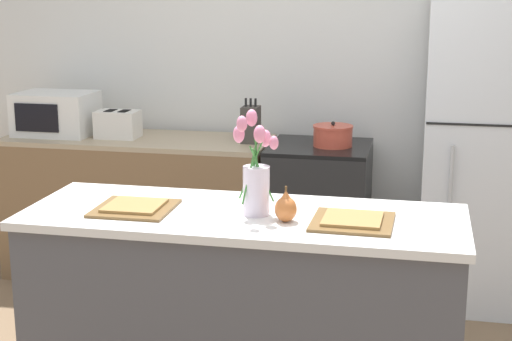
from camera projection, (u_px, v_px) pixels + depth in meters
name	position (u px, v px, depth m)	size (l,w,h in m)	color
back_wall	(314.00, 64.00, 5.00)	(5.20, 0.08, 2.70)	silver
kitchen_island	(243.00, 319.00, 3.30)	(1.80, 0.66, 0.94)	#4C4C51
back_counter	(139.00, 207.00, 5.04)	(1.68, 0.60, 0.91)	brown
stove_range	(318.00, 218.00, 4.80)	(0.60, 0.61, 0.91)	black
refrigerator	(484.00, 153.00, 4.50)	(0.68, 0.67, 1.80)	silver
flower_vase	(256.00, 176.00, 3.13)	(0.19, 0.17, 0.42)	silver
pear_figurine	(286.00, 208.00, 3.06)	(0.09, 0.09, 0.14)	#C66B33
plate_setting_left	(135.00, 207.00, 3.23)	(0.32, 0.32, 0.02)	brown
plate_setting_right	(353.00, 221.00, 3.05)	(0.32, 0.32, 0.02)	brown
toaster	(118.00, 124.00, 4.91)	(0.28, 0.18, 0.17)	silver
cooking_pot	(333.00, 136.00, 4.66)	(0.24, 0.24, 0.15)	#CC4C38
microwave	(56.00, 113.00, 5.01)	(0.48, 0.37, 0.27)	white
knife_block	(251.00, 124.00, 4.76)	(0.10, 0.14, 0.27)	#3D3833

